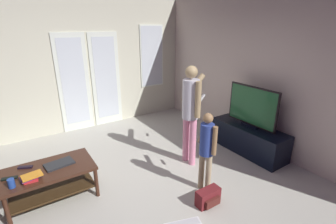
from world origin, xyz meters
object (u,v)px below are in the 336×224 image
at_px(laptop_closed, 59,164).
at_px(tv_remote_black, 9,178).
at_px(backpack, 208,197).
at_px(cup_near_edge, 11,183).
at_px(tv_stand, 248,139).
at_px(person_child, 207,146).
at_px(dvd_remote_slim, 25,167).
at_px(loose_keyboard, 183,224).
at_px(coffee_table, 50,177).
at_px(person_adult, 191,107).
at_px(flat_screen_tv, 252,107).
at_px(book_stack, 31,177).

distance_m(laptop_closed, tv_remote_black, 0.56).
height_order(backpack, tv_remote_black, tv_remote_black).
bearing_deg(cup_near_edge, laptop_closed, 21.34).
distance_m(tv_stand, person_child, 1.52).
xyz_separation_m(tv_stand, dvd_remote_slim, (-3.46, 0.76, 0.22)).
relative_size(person_child, loose_keyboard, 2.50).
bearing_deg(tv_remote_black, dvd_remote_slim, 59.66).
bearing_deg(tv_stand, coffee_table, 169.83).
bearing_deg(person_child, tv_stand, 15.70).
height_order(backpack, dvd_remote_slim, dvd_remote_slim).
relative_size(backpack, laptop_closed, 0.94).
relative_size(loose_keyboard, cup_near_edge, 4.25).
bearing_deg(tv_remote_black, cup_near_edge, -68.80).
height_order(loose_keyboard, laptop_closed, laptop_closed).
distance_m(person_adult, tv_remote_black, 2.58).
xyz_separation_m(flat_screen_tv, loose_keyboard, (-2.05, -0.76, -0.85)).
height_order(flat_screen_tv, book_stack, flat_screen_tv).
bearing_deg(loose_keyboard, tv_remote_black, 139.73).
xyz_separation_m(coffee_table, flat_screen_tv, (3.21, -0.57, 0.53)).
relative_size(flat_screen_tv, backpack, 2.98).
xyz_separation_m(flat_screen_tv, person_adult, (-1.12, 0.30, 0.11)).
relative_size(cup_near_edge, book_stack, 0.43).
bearing_deg(laptop_closed, backpack, -47.88).
xyz_separation_m(laptop_closed, dvd_remote_slim, (-0.38, 0.16, -0.00)).
bearing_deg(tv_stand, loose_keyboard, -159.72).
bearing_deg(person_adult, person_child, -111.72).
distance_m(laptop_closed, dvd_remote_slim, 0.41).
xyz_separation_m(tv_stand, cup_near_edge, (-3.62, 0.39, 0.26)).
distance_m(coffee_table, loose_keyboard, 1.80).
bearing_deg(laptop_closed, cup_near_edge, -166.81).
distance_m(tv_stand, backpack, 1.71).
distance_m(coffee_table, tv_remote_black, 0.45).
height_order(tv_stand, dvd_remote_slim, tv_stand).
xyz_separation_m(coffee_table, person_child, (1.81, -0.97, 0.35)).
xyz_separation_m(backpack, loose_keyboard, (-0.48, -0.10, -0.10)).
xyz_separation_m(tv_stand, backpack, (-1.57, -0.66, -0.14)).
bearing_deg(tv_stand, laptop_closed, 169.02).
bearing_deg(cup_near_edge, person_adult, -1.85).
relative_size(coffee_table, loose_keyboard, 2.35).
bearing_deg(loose_keyboard, cup_near_edge, 143.84).
distance_m(person_adult, book_stack, 2.35).
bearing_deg(person_child, loose_keyboard, -150.81).
relative_size(tv_stand, person_child, 1.21).
height_order(person_adult, loose_keyboard, person_adult).
height_order(cup_near_edge, tv_remote_black, cup_near_edge).
xyz_separation_m(flat_screen_tv, laptop_closed, (-3.08, 0.59, -0.39)).
bearing_deg(book_stack, backpack, -30.15).
bearing_deg(tv_stand, person_adult, 164.72).
height_order(tv_stand, loose_keyboard, tv_stand).
xyz_separation_m(loose_keyboard, laptop_closed, (-1.03, 1.36, 0.46)).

